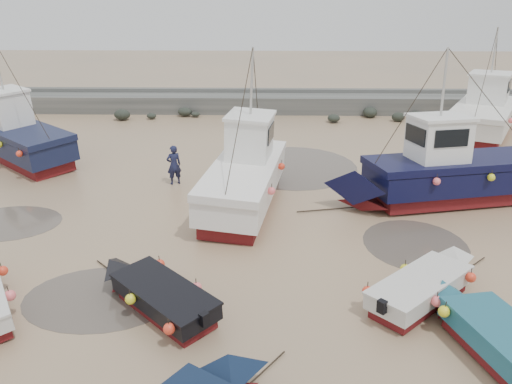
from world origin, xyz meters
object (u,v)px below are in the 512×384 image
Objects in this scene: cabin_boat_1 at (246,171)px; cabin_boat_2 at (444,172)px; cabin_boat_3 at (485,112)px; dinghy_3 at (428,283)px; cabin_boat_0 at (17,135)px; dinghy_2 at (500,336)px; person at (175,184)px; dinghy_4 at (157,290)px.

cabin_boat_2 is (8.14, 0.08, -0.01)m from cabin_boat_1.
cabin_boat_1 is at bearing -112.49° from cabin_boat_3.
dinghy_3 is at bearing -85.85° from cabin_boat_3.
cabin_boat_0 is at bearing 165.67° from cabin_boat_1.
person is at bearing 114.11° from dinghy_2.
cabin_boat_2 is at bearing -9.06° from dinghy_4.
cabin_boat_0 and cabin_boat_1 have the same top height.
dinghy_2 is at bearing 104.07° from person.
cabin_boat_2 is at bearing 63.22° from dinghy_2.
cabin_boat_2 is (20.13, -5.10, -0.02)m from cabin_boat_0.
cabin_boat_2 is 11.70m from person.
dinghy_3 is 0.45× the size of cabin_boat_1.
person is at bearing -70.15° from cabin_boat_0.
cabin_boat_1 is (2.15, 7.63, 0.78)m from dinghy_4.
dinghy_3 is at bearing -43.26° from cabin_boat_1.
dinghy_3 is at bearing 97.16° from dinghy_2.
dinghy_3 is 0.47× the size of cabin_boat_3.
dinghy_3 is 7.69m from cabin_boat_2.
cabin_boat_1 and cabin_boat_2 have the same top height.
dinghy_2 is 9.65m from cabin_boat_2.
dinghy_3 is at bearing -84.40° from cabin_boat_0.
dinghy_2 is 23.56m from cabin_boat_0.
person is (-11.48, 1.81, -1.32)m from cabin_boat_2.
cabin_boat_2 reaches higher than dinghy_4.
dinghy_4 is 12.89m from cabin_boat_2.
cabin_boat_0 is at bearing 81.59° from dinghy_4.
dinghy_2 is at bearing -80.71° from cabin_boat_3.
cabin_boat_2 is at bearing -63.52° from cabin_boat_0.
cabin_boat_1 reaches higher than dinghy_2.
cabin_boat_1 reaches higher than dinghy_3.
cabin_boat_3 is at bearing 2.74° from dinghy_4.
dinghy_4 is 9.61m from person.
dinghy_3 is 12.59m from person.
cabin_boat_1 is at bearing 175.56° from dinghy_3.
cabin_boat_3 is (8.68, 17.97, 0.77)m from dinghy_3.
dinghy_3 is 2.55× the size of person.
person is (-8.81, 8.98, -0.55)m from dinghy_3.
cabin_boat_3 is (16.30, 18.52, 0.77)m from dinghy_4.
dinghy_4 is (-8.66, 1.77, 0.00)m from dinghy_2.
person is (-1.19, 9.52, -0.55)m from dinghy_4.
dinghy_2 is 0.56× the size of cabin_boat_1.
cabin_boat_0 reaches higher than person.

